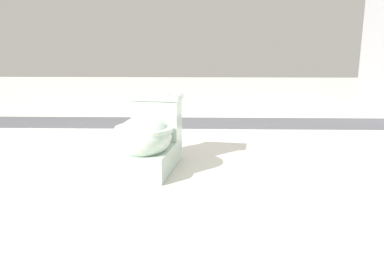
{
  "coord_description": "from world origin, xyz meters",
  "views": [
    {
      "loc": [
        2.69,
        0.43,
        0.87
      ],
      "look_at": [
        0.18,
        0.37,
        0.3
      ],
      "focal_mm": 35.0,
      "sensor_mm": 36.0,
      "label": 1
    }
  ],
  "objects": [
    {
      "name": "ground_plane",
      "position": [
        0.0,
        0.0,
        0.0
      ],
      "size": [
        14.0,
        14.0,
        0.0
      ],
      "primitive_type": "plane",
      "color": "beige"
    },
    {
      "name": "gravel_strip",
      "position": [
        -1.36,
        0.5,
        0.01
      ],
      "size": [
        0.56,
        8.0,
        0.01
      ],
      "primitive_type": "cube",
      "color": "#4C4C51",
      "rests_on": "ground"
    },
    {
      "name": "toilet",
      "position": [
        0.18,
        0.07,
        0.22
      ],
      "size": [
        0.68,
        0.47,
        0.52
      ],
      "rotation": [
        0.0,
        0.0,
        -0.16
      ],
      "color": "#B2C6B7",
      "rests_on": "ground"
    }
  ]
}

